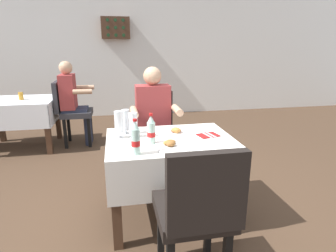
{
  "coord_description": "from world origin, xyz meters",
  "views": [
    {
      "loc": [
        -0.43,
        -2.1,
        1.46
      ],
      "look_at": [
        -0.01,
        0.11,
        0.8
      ],
      "focal_mm": 29.41,
      "sensor_mm": 36.0,
      "label": 1
    }
  ],
  "objects_px": {
    "napkin_cutlery_set": "(208,135)",
    "chair_near_camera_side": "(197,210)",
    "cola_bottle_primary": "(136,139)",
    "background_table_tumbler": "(21,96)",
    "plate_far_diner": "(176,131)",
    "background_chair_right": "(70,109)",
    "main_dining_table": "(170,158)",
    "cola_bottle_secondary": "(151,131)",
    "background_dining_table": "(20,112)",
    "seated_diner_far": "(154,120)",
    "beer_glass_left": "(119,125)",
    "background_patron": "(73,99)",
    "beer_glass_middle": "(126,122)",
    "chair_far_diner_seat": "(156,131)",
    "wall_bottle_rack": "(116,28)",
    "plate_near_camera": "(170,145)",
    "beer_glass_right": "(133,125)"
  },
  "relations": [
    {
      "from": "main_dining_table",
      "to": "napkin_cutlery_set",
      "type": "distance_m",
      "value": 0.38
    },
    {
      "from": "beer_glass_middle",
      "to": "cola_bottle_secondary",
      "type": "distance_m",
      "value": 0.34
    },
    {
      "from": "seated_diner_far",
      "to": "background_patron",
      "type": "relative_size",
      "value": 1.0
    },
    {
      "from": "beer_glass_middle",
      "to": "beer_glass_right",
      "type": "xyz_separation_m",
      "value": [
        0.06,
        -0.1,
        -0.0
      ]
    },
    {
      "from": "main_dining_table",
      "to": "beer_glass_middle",
      "type": "distance_m",
      "value": 0.5
    },
    {
      "from": "seated_diner_far",
      "to": "beer_glass_middle",
      "type": "distance_m",
      "value": 0.59
    },
    {
      "from": "beer_glass_left",
      "to": "wall_bottle_rack",
      "type": "xyz_separation_m",
      "value": [
        0.05,
        3.7,
        0.97
      ]
    },
    {
      "from": "plate_far_diner",
      "to": "background_table_tumbler",
      "type": "distance_m",
      "value": 2.67
    },
    {
      "from": "main_dining_table",
      "to": "background_patron",
      "type": "xyz_separation_m",
      "value": [
        -1.06,
        2.11,
        0.16
      ]
    },
    {
      "from": "seated_diner_far",
      "to": "cola_bottle_secondary",
      "type": "height_order",
      "value": "seated_diner_far"
    },
    {
      "from": "background_dining_table",
      "to": "seated_diner_far",
      "type": "bearing_deg",
      "value": -39.19
    },
    {
      "from": "napkin_cutlery_set",
      "to": "background_chair_right",
      "type": "bearing_deg",
      "value": 124.52
    },
    {
      "from": "background_chair_right",
      "to": "background_patron",
      "type": "xyz_separation_m",
      "value": [
        0.05,
        0.0,
        0.16
      ]
    },
    {
      "from": "chair_far_diner_seat",
      "to": "seated_diner_far",
      "type": "height_order",
      "value": "seated_diner_far"
    },
    {
      "from": "plate_far_diner",
      "to": "background_chair_right",
      "type": "distance_m",
      "value": 2.31
    },
    {
      "from": "chair_near_camera_side",
      "to": "beer_glass_left",
      "type": "height_order",
      "value": "chair_near_camera_side"
    },
    {
      "from": "napkin_cutlery_set",
      "to": "chair_near_camera_side",
      "type": "bearing_deg",
      "value": -112.54
    },
    {
      "from": "beer_glass_middle",
      "to": "seated_diner_far",
      "type": "bearing_deg",
      "value": 57.27
    },
    {
      "from": "seated_diner_far",
      "to": "beer_glass_middle",
      "type": "height_order",
      "value": "seated_diner_far"
    },
    {
      "from": "chair_near_camera_side",
      "to": "background_dining_table",
      "type": "xyz_separation_m",
      "value": [
        -1.8,
        2.9,
        -0.01
      ]
    },
    {
      "from": "main_dining_table",
      "to": "background_chair_right",
      "type": "xyz_separation_m",
      "value": [
        -1.11,
        2.11,
        0.01
      ]
    },
    {
      "from": "main_dining_table",
      "to": "background_patron",
      "type": "relative_size",
      "value": 0.83
    },
    {
      "from": "main_dining_table",
      "to": "cola_bottle_primary",
      "type": "bearing_deg",
      "value": -136.06
    },
    {
      "from": "napkin_cutlery_set",
      "to": "cola_bottle_primary",
      "type": "bearing_deg",
      "value": -154.09
    },
    {
      "from": "plate_near_camera",
      "to": "wall_bottle_rack",
      "type": "relative_size",
      "value": 0.4
    },
    {
      "from": "beer_glass_left",
      "to": "background_chair_right",
      "type": "height_order",
      "value": "background_chair_right"
    },
    {
      "from": "beer_glass_right",
      "to": "background_dining_table",
      "type": "xyz_separation_m",
      "value": [
        -1.51,
        2.02,
        -0.29
      ]
    },
    {
      "from": "plate_near_camera",
      "to": "wall_bottle_rack",
      "type": "distance_m",
      "value": 4.14
    },
    {
      "from": "chair_near_camera_side",
      "to": "background_patron",
      "type": "height_order",
      "value": "background_patron"
    },
    {
      "from": "cola_bottle_secondary",
      "to": "background_chair_right",
      "type": "relative_size",
      "value": 0.25
    },
    {
      "from": "beer_glass_middle",
      "to": "background_patron",
      "type": "xyz_separation_m",
      "value": [
        -0.7,
        1.91,
        -0.12
      ]
    },
    {
      "from": "beer_glass_left",
      "to": "cola_bottle_secondary",
      "type": "height_order",
      "value": "cola_bottle_secondary"
    },
    {
      "from": "plate_near_camera",
      "to": "plate_far_diner",
      "type": "bearing_deg",
      "value": 71.27
    },
    {
      "from": "plate_near_camera",
      "to": "cola_bottle_primary",
      "type": "bearing_deg",
      "value": -158.66
    },
    {
      "from": "napkin_cutlery_set",
      "to": "background_patron",
      "type": "relative_size",
      "value": 0.16
    },
    {
      "from": "chair_near_camera_side",
      "to": "beer_glass_right",
      "type": "distance_m",
      "value": 0.97
    },
    {
      "from": "cola_bottle_primary",
      "to": "background_table_tumbler",
      "type": "height_order",
      "value": "cola_bottle_primary"
    },
    {
      "from": "main_dining_table",
      "to": "cola_bottle_secondary",
      "type": "bearing_deg",
      "value": -151.03
    },
    {
      "from": "chair_near_camera_side",
      "to": "beer_glass_middle",
      "type": "distance_m",
      "value": 1.08
    },
    {
      "from": "plate_near_camera",
      "to": "cola_bottle_primary",
      "type": "xyz_separation_m",
      "value": [
        -0.27,
        -0.11,
        0.1
      ]
    },
    {
      "from": "main_dining_table",
      "to": "cola_bottle_secondary",
      "type": "relative_size",
      "value": 4.26
    },
    {
      "from": "seated_diner_far",
      "to": "beer_glass_middle",
      "type": "bearing_deg",
      "value": -122.73
    },
    {
      "from": "seated_diner_far",
      "to": "background_dining_table",
      "type": "height_order",
      "value": "seated_diner_far"
    },
    {
      "from": "main_dining_table",
      "to": "plate_near_camera",
      "type": "bearing_deg",
      "value": -100.7
    },
    {
      "from": "beer_glass_left",
      "to": "background_patron",
      "type": "height_order",
      "value": "background_patron"
    },
    {
      "from": "seated_diner_far",
      "to": "background_patron",
      "type": "height_order",
      "value": "same"
    },
    {
      "from": "chair_far_diner_seat",
      "to": "napkin_cutlery_set",
      "type": "xyz_separation_m",
      "value": [
        0.33,
        -0.77,
        0.17
      ]
    },
    {
      "from": "main_dining_table",
      "to": "seated_diner_far",
      "type": "xyz_separation_m",
      "value": [
        -0.04,
        0.68,
        0.16
      ]
    },
    {
      "from": "background_chair_right",
      "to": "cola_bottle_primary",
      "type": "bearing_deg",
      "value": -71.55
    },
    {
      "from": "beer_glass_left",
      "to": "wall_bottle_rack",
      "type": "height_order",
      "value": "wall_bottle_rack"
    }
  ]
}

